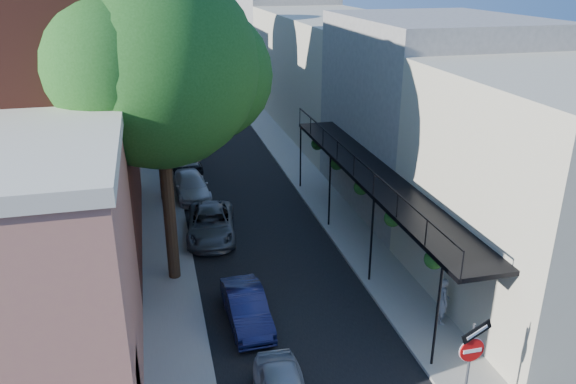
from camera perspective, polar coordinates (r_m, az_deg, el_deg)
road_surface at (r=40.86m, az=-7.67°, el=5.96°), size 6.00×64.00×0.01m
sidewalk_left at (r=40.65m, az=-13.30°, el=5.56°), size 2.00×64.00×0.12m
sidewalk_right at (r=41.44m, az=-2.15°, el=6.45°), size 2.00×64.00×0.12m
buildings_left at (r=38.74m, az=-21.87°, el=11.24°), size 10.10×59.10×12.00m
buildings_right at (r=41.31m, az=4.88°, el=12.54°), size 9.80×55.00×10.00m
sign_post at (r=15.35m, az=18.14°, el=-15.34°), size 0.89×0.17×2.99m
oak_near at (r=19.66m, az=-11.88°, el=12.13°), size 7.48×6.80×11.42m
oak_mid at (r=27.66m, az=-12.69°, el=13.04°), size 6.60×6.00×10.20m
oak_far at (r=36.52m, az=-13.28°, el=16.91°), size 7.70×7.00×11.90m
parked_car_b at (r=19.00m, az=-4.23°, el=-11.64°), size 1.34×3.55×1.16m
parked_car_c at (r=24.82m, az=-7.82°, el=-3.23°), size 2.52×4.61×1.23m
parked_car_d at (r=29.36m, az=-9.81°, el=0.63°), size 1.88×4.10×1.16m
parked_car_e at (r=33.42m, az=-10.58°, el=3.42°), size 2.12×4.27×1.40m
parked_car_f at (r=37.59m, az=-10.90°, el=5.40°), size 1.60×4.06×1.31m
parked_car_g at (r=43.87m, az=-10.07°, el=7.84°), size 2.42×4.99×1.37m
pedestrian at (r=19.33m, az=15.48°, el=-10.58°), size 0.54×0.68×1.63m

